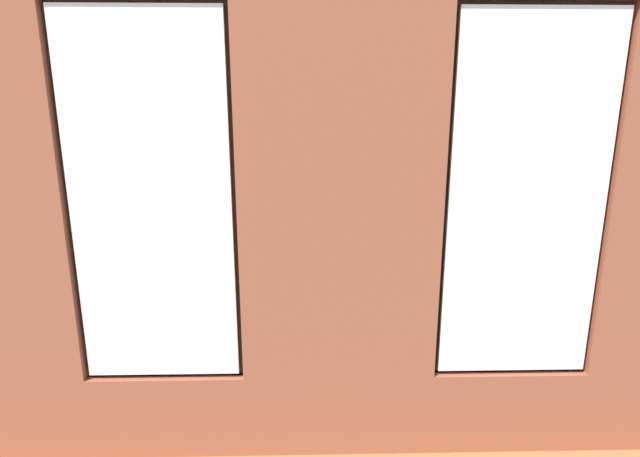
# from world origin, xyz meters

# --- Properties ---
(ground_plane) EXTENTS (6.89, 5.63, 0.10)m
(ground_plane) POSITION_xyz_m (0.00, 0.00, -0.05)
(ground_plane) COLOR #99663D
(brick_wall_with_windows) EXTENTS (6.29, 0.30, 3.28)m
(brick_wall_with_windows) POSITION_xyz_m (-0.00, 2.43, 1.62)
(brick_wall_with_windows) COLOR #9E5138
(brick_wall_with_windows) RESTS_ON ground_plane
(white_wall_right) EXTENTS (0.10, 4.63, 3.28)m
(white_wall_right) POSITION_xyz_m (3.10, 0.20, 1.64)
(white_wall_right) COLOR silver
(white_wall_right) RESTS_ON ground_plane
(couch_by_window) EXTENTS (2.07, 0.87, 0.80)m
(couch_by_window) POSITION_xyz_m (0.38, 1.79, 0.33)
(couch_by_window) COLOR black
(couch_by_window) RESTS_ON ground_plane
(couch_left) EXTENTS (0.89, 1.88, 0.80)m
(couch_left) POSITION_xyz_m (-2.45, 0.35, 0.33)
(couch_left) COLOR black
(couch_left) RESTS_ON ground_plane
(coffee_table) EXTENTS (1.41, 0.85, 0.44)m
(coffee_table) POSITION_xyz_m (0.24, -0.12, 0.39)
(coffee_table) COLOR olive
(coffee_table) RESTS_ON ground_plane
(cup_ceramic) EXTENTS (0.08, 0.08, 0.09)m
(cup_ceramic) POSITION_xyz_m (0.14, 0.01, 0.48)
(cup_ceramic) COLOR silver
(cup_ceramic) RESTS_ON coffee_table
(candle_jar) EXTENTS (0.08, 0.08, 0.12)m
(candle_jar) POSITION_xyz_m (0.24, -0.12, 0.50)
(candle_jar) COLOR #B7333D
(candle_jar) RESTS_ON coffee_table
(table_plant_small) EXTENTS (0.15, 0.15, 0.23)m
(table_plant_small) POSITION_xyz_m (0.66, 0.01, 0.56)
(table_plant_small) COLOR #9E5638
(table_plant_small) RESTS_ON coffee_table
(remote_gray) EXTENTS (0.12, 0.18, 0.02)m
(remote_gray) POSITION_xyz_m (-0.15, -0.27, 0.45)
(remote_gray) COLOR #59595B
(remote_gray) RESTS_ON coffee_table
(remote_black) EXTENTS (0.13, 0.17, 0.02)m
(remote_black) POSITION_xyz_m (0.42, -0.22, 0.45)
(remote_black) COLOR black
(remote_black) RESTS_ON coffee_table
(media_console) EXTENTS (1.15, 0.42, 0.54)m
(media_console) POSITION_xyz_m (2.80, -0.39, 0.27)
(media_console) COLOR black
(media_console) RESTS_ON ground_plane
(tv_flatscreen) EXTENTS (0.95, 0.20, 0.65)m
(tv_flatscreen) POSITION_xyz_m (2.80, -0.40, 0.87)
(tv_flatscreen) COLOR black
(tv_flatscreen) RESTS_ON media_console
(potted_plant_mid_room_small) EXTENTS (0.24, 0.24, 0.47)m
(potted_plant_mid_room_small) POSITION_xyz_m (-1.08, -0.48, 0.29)
(potted_plant_mid_room_small) COLOR #47423D
(potted_plant_mid_room_small) RESTS_ON ground_plane
(potted_plant_by_left_couch) EXTENTS (0.27, 0.27, 0.41)m
(potted_plant_by_left_couch) POSITION_xyz_m (-2.05, -1.04, 0.27)
(potted_plant_by_left_couch) COLOR brown
(potted_plant_by_left_couch) RESTS_ON ground_plane
(potted_plant_between_couches) EXTENTS (0.79, 0.91, 1.35)m
(potted_plant_between_couches) POSITION_xyz_m (-1.10, 1.74, 0.68)
(potted_plant_between_couches) COLOR brown
(potted_plant_between_couches) RESTS_ON ground_plane
(potted_plant_corner_near_left) EXTENTS (0.45, 0.45, 0.88)m
(potted_plant_corner_near_left) POSITION_xyz_m (-2.60, -1.82, 0.57)
(potted_plant_corner_near_left) COLOR #9E5638
(potted_plant_corner_near_left) RESTS_ON ground_plane
(potted_plant_near_tv) EXTENTS (0.45, 0.45, 0.78)m
(potted_plant_near_tv) POSITION_xyz_m (2.25, 0.63, 0.53)
(potted_plant_near_tv) COLOR gray
(potted_plant_near_tv) RESTS_ON ground_plane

